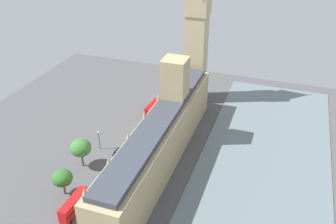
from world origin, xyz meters
TOP-DOWN VIEW (x-y plane):
  - ground_plane at (0.00, 0.00)m, footprint 147.36×147.36m
  - river_thames at (-32.87, 0.00)m, footprint 39.87×132.63m
  - parliament_building at (-1.99, -1.55)m, footprint 10.78×77.36m
  - clock_tower at (-0.32, -45.16)m, footprint 8.55×8.55m
  - double_decker_bus_under_trees at (10.94, -27.13)m, footprint 3.39×10.67m
  - car_silver_leading at (9.32, -8.00)m, footprint 2.36×4.45m
  - car_black_trailing at (12.49, 0.51)m, footprint 1.91×4.51m
  - car_blue_far_end at (11.67, 12.37)m, footprint 2.09×4.32m
  - double_decker_bus_corner at (11.90, 27.63)m, footprint 2.99×10.59m
  - pedestrian_near_tower at (5.52, 21.85)m, footprint 0.63×0.66m
  - pedestrian_opposite_hall at (5.46, -30.82)m, footprint 0.56×0.45m
  - plane_tree_kerbside at (20.14, 9.43)m, footprint 6.37×6.37m
  - plane_tree_midblock at (18.44, 22.21)m, footprint 5.61×5.61m
  - street_lamp_by_river_gate at (19.41, -0.27)m, footprint 0.56×0.56m

SIDE VIEW (x-z plane):
  - ground_plane at x=0.00m, z-range 0.00..0.00m
  - river_thames at x=-32.87m, z-range 0.00..0.25m
  - pedestrian_near_tower at x=5.52m, z-range -0.08..1.48m
  - pedestrian_opposite_hall at x=5.46m, z-range -0.08..1.51m
  - car_blue_far_end at x=11.67m, z-range 0.02..1.76m
  - car_black_trailing at x=12.49m, z-range 0.02..1.76m
  - car_silver_leading at x=9.32m, z-range 0.02..1.76m
  - double_decker_bus_under_trees at x=10.94m, z-range 0.26..5.01m
  - double_decker_bus_corner at x=11.90m, z-range 0.26..5.01m
  - street_lamp_by_river_gate at x=19.41m, z-range 1.31..8.22m
  - plane_tree_midblock at x=18.44m, z-range 1.59..9.61m
  - plane_tree_kerbside at x=20.14m, z-range 2.01..11.50m
  - parliament_building at x=-1.99m, z-range -5.81..23.73m
  - clock_tower at x=-0.32m, z-range 1.11..62.62m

